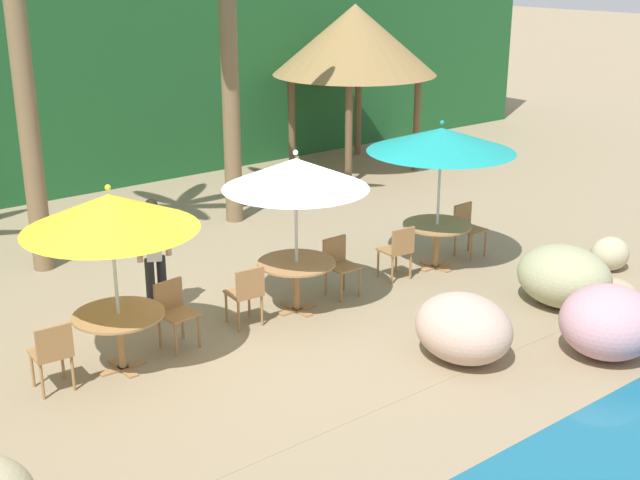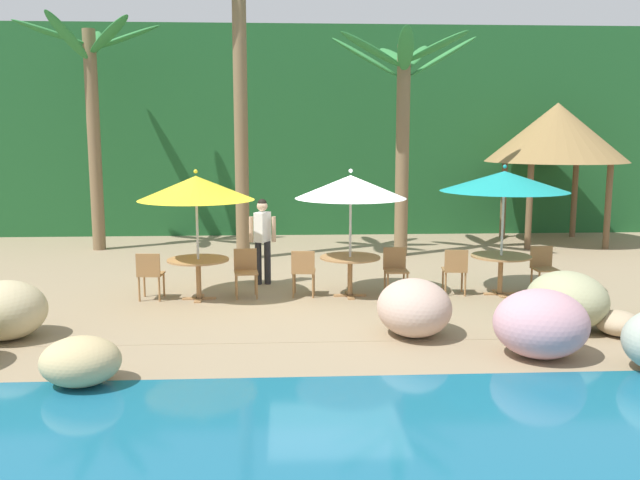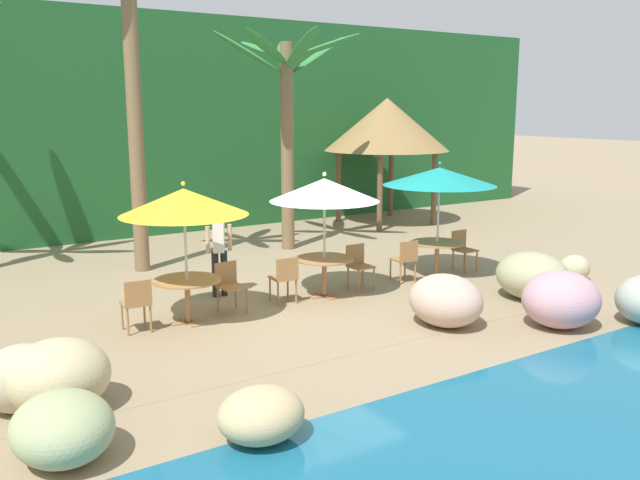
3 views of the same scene
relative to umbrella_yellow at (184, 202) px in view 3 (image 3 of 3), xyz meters
name	(u,v)px [view 3 (image 3 of 3)]	position (x,y,z in m)	size (l,w,h in m)	color
ground_plane	(317,301)	(2.48, -0.07, -2.01)	(120.00, 120.00, 0.00)	#937F60
terrace_deck	(317,300)	(2.48, -0.07, -2.00)	(18.00, 5.20, 0.01)	#937F60
foliage_backdrop	(146,124)	(2.48, 8.93, 0.99)	(28.00, 2.40, 6.00)	#1E5628
rock_seawall	(441,317)	(2.81, -2.97, -1.61)	(17.26, 3.19, 0.92)	tan
umbrella_yellow	(184,202)	(0.00, 0.00, 0.00)	(2.06, 2.06, 2.34)	silver
dining_table_yellow	(187,287)	(0.00, 0.00, -1.39)	(1.10, 1.10, 0.74)	#A37547
chair_yellow_seaward	(229,283)	(0.84, 0.18, -1.50)	(0.46, 0.47, 0.87)	#9E7042
chair_yellow_inland	(137,301)	(-0.85, -0.04, -1.50)	(0.44, 0.45, 0.87)	#9E7042
umbrella_white	(324,190)	(2.74, 0.09, 0.00)	(2.01, 2.01, 2.33)	silver
dining_table_white	(324,265)	(2.74, 0.09, -1.39)	(1.10, 1.10, 0.74)	#A37547
chair_white_seaward	(358,263)	(3.59, 0.19, -1.50)	(0.42, 0.43, 0.87)	#9E7042
chair_white_inland	(285,276)	(1.88, 0.08, -1.50)	(0.46, 0.46, 0.87)	#9E7042
umbrella_teal	(440,177)	(5.53, 0.07, 0.09)	(2.31, 2.31, 2.40)	silver
dining_table_teal	(437,248)	(5.53, 0.07, -1.39)	(1.10, 1.10, 0.74)	#A37547
chair_teal_seaward	(462,247)	(6.38, 0.19, -1.50)	(0.43, 0.44, 0.87)	#9E7042
chair_teal_inland	(406,258)	(4.67, 0.06, -1.50)	(0.46, 0.46, 0.87)	#9E7042
palm_tree_second	(132,53)	(0.56, 3.97, 2.57)	(2.86, 2.87, 6.83)	brown
palm_tree_third	(287,97)	(4.38, 4.24, 1.71)	(3.54, 3.68, 5.27)	brown
palapa_hut	(387,125)	(8.81, 5.93, 0.95)	(3.74, 3.74, 3.76)	brown
waiter_in_white	(219,245)	(1.12, 1.18, -1.02)	(0.52, 0.39, 1.70)	#232328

